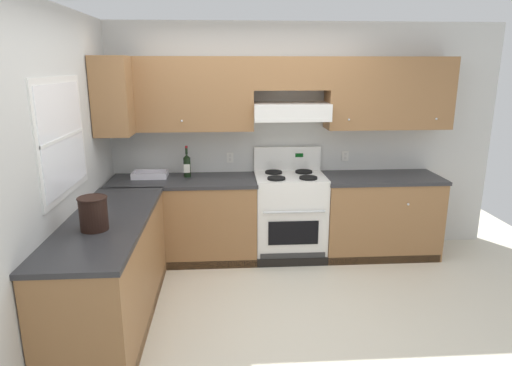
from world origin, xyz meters
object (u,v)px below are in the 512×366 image
at_px(wine_bottle, 187,165).
at_px(bowl, 150,175).
at_px(stove, 290,215).
at_px(bucket, 93,213).

xyz_separation_m(wine_bottle, bowl, (-0.40, 0.00, -0.11)).
bearing_deg(stove, bucket, -138.39).
distance_m(stove, bucket, 2.31).
xyz_separation_m(stove, wine_bottle, (-1.12, 0.10, 0.57)).
bearing_deg(bucket, stove, 41.61).
bearing_deg(wine_bottle, bowl, 179.92).
height_order(bowl, bucket, bucket).
relative_size(bowl, bucket, 1.48).
height_order(wine_bottle, bucket, wine_bottle).
relative_size(stove, wine_bottle, 3.50).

